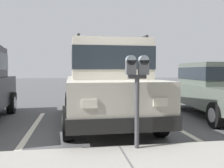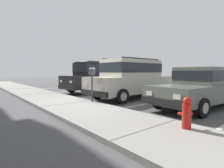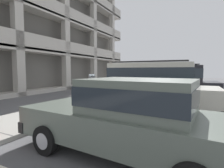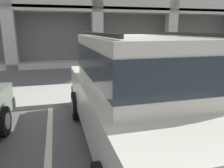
% 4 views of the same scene
% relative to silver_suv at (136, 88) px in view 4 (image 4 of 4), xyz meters
% --- Properties ---
extents(ground_plane, '(80.00, 80.00, 0.10)m').
position_rel_silver_suv_xyz_m(ground_plane, '(0.08, 2.15, -1.14)').
color(ground_plane, '#565659').
extents(sidewalk, '(40.00, 2.20, 0.12)m').
position_rel_silver_suv_xyz_m(sidewalk, '(0.08, 3.45, -1.03)').
color(sidewalk, '#9E9B93').
rests_on(sidewalk, ground_plane).
extents(parking_stall_lines, '(13.11, 4.80, 0.01)m').
position_rel_silver_suv_xyz_m(parking_stall_lines, '(1.70, 0.75, -1.08)').
color(parking_stall_lines, silver).
rests_on(parking_stall_lines, ground_plane).
extents(silver_suv, '(2.06, 4.80, 2.03)m').
position_rel_silver_suv_xyz_m(silver_suv, '(0.00, 0.00, 0.00)').
color(silver_suv, beige).
rests_on(silver_suv, ground_plane).
extents(parking_meter_near, '(0.35, 0.12, 1.43)m').
position_rel_silver_suv_xyz_m(parking_meter_near, '(-0.17, 2.50, 0.10)').
color(parking_meter_near, '#47474C').
rests_on(parking_meter_near, sidewalk).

